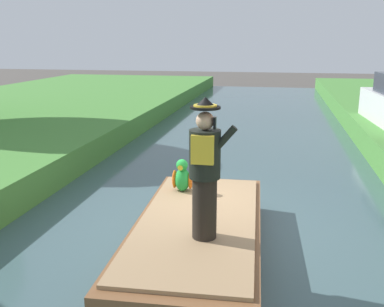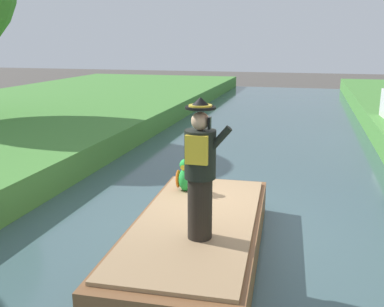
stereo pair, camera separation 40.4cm
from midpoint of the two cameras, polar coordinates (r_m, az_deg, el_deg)
ground_plane at (r=7.62m, az=0.57°, el=-10.57°), size 80.00×80.00×0.00m
canal_water at (r=7.60m, az=0.57°, el=-10.23°), size 6.95×48.00×0.10m
boat at (r=6.57m, az=-1.02°, el=-10.98°), size 1.99×4.28×0.61m
person_pirate at (r=5.56m, az=-0.38°, el=-2.15°), size 0.61×0.42×1.85m
parrot_plush at (r=7.53m, az=-2.79°, el=-3.10°), size 0.36×0.35×0.57m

